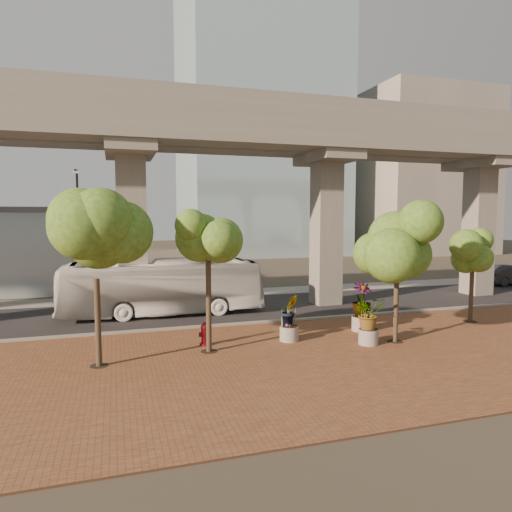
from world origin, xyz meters
name	(u,v)px	position (x,y,z in m)	size (l,w,h in m)	color
ground	(245,316)	(0.00, 0.00, 0.00)	(160.00, 160.00, 0.00)	#393429
brick_plaza	(299,358)	(0.00, -8.00, 0.03)	(70.00, 13.00, 0.06)	brown
asphalt_road	(236,309)	(0.00, 2.00, 0.02)	(90.00, 8.00, 0.04)	black
curb_strip	(255,323)	(0.00, -2.00, 0.08)	(70.00, 0.25, 0.16)	gray
far_sidewalk	(216,294)	(0.00, 7.50, 0.03)	(90.00, 3.00, 0.06)	gray
transit_viaduct	(235,189)	(0.00, 2.00, 7.29)	(72.00, 5.60, 12.40)	gray
midrise_block	(418,174)	(38.00, 36.00, 12.00)	(18.00, 16.00, 24.00)	gray
transit_bus	(163,288)	(-4.36, 1.70, 1.59)	(2.67, 11.38, 3.17)	silver
fire_hydrant	(205,334)	(-3.27, -5.19, 0.55)	(0.51, 0.46, 1.03)	maroon
planter_front	(369,316)	(3.64, -7.17, 1.34)	(1.91, 1.91, 2.10)	#A7A297
planter_right	(361,302)	(4.55, -4.97, 1.50)	(2.22, 2.22, 2.38)	gray
planter_left	(289,313)	(0.52, -5.60, 1.34)	(1.91, 1.91, 2.10)	#9C988D
street_tree_far_west	(95,247)	(-7.61, -6.72, 4.57)	(4.11, 4.11, 6.40)	#4A3A2A
street_tree_near_west	(208,240)	(-3.28, -6.15, 4.72)	(3.05, 3.05, 6.08)	#4A3A2A
street_tree_near_east	(398,242)	(5.01, -7.17, 4.54)	(3.72, 3.72, 6.20)	#4A3A2A
street_tree_far_east	(473,250)	(11.14, -4.99, 3.89)	(3.02, 3.02, 5.22)	#4A3A2A
streetlamp_west	(79,227)	(-9.11, 6.77, 4.96)	(0.42, 1.23, 8.51)	#323237
streetlamp_east	(337,227)	(9.49, 7.26, 4.84)	(0.41, 1.20, 8.29)	#303035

